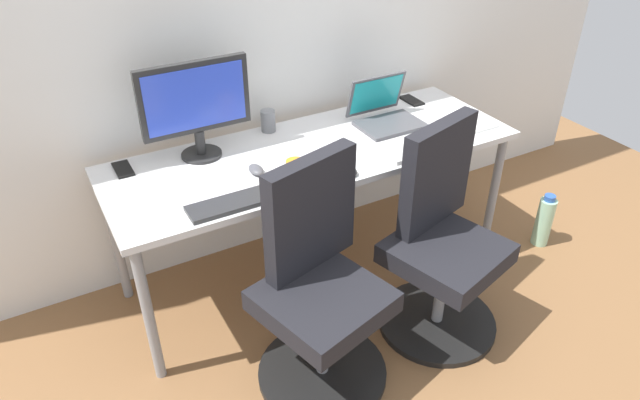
% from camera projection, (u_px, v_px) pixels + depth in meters
% --- Properties ---
extents(ground_plane, '(5.28, 5.28, 0.00)m').
position_uv_depth(ground_plane, '(315.00, 270.00, 3.02)').
color(ground_plane, brown).
extents(desk, '(1.90, 0.67, 0.71)m').
position_uv_depth(desk, '(315.00, 160.00, 2.67)').
color(desk, silver).
rests_on(desk, ground).
extents(office_chair_left, '(0.54, 0.54, 0.94)m').
position_uv_depth(office_chair_left, '(318.00, 289.00, 2.27)').
color(office_chair_left, black).
rests_on(office_chair_left, ground).
extents(office_chair_right, '(0.54, 0.54, 0.94)m').
position_uv_depth(office_chair_right, '(441.00, 243.00, 2.52)').
color(office_chair_right, black).
rests_on(office_chair_right, ground).
extents(water_bottle_on_floor, '(0.09, 0.09, 0.31)m').
position_uv_depth(water_bottle_on_floor, '(544.00, 221.00, 3.14)').
color(water_bottle_on_floor, '#A5D8B2').
rests_on(water_bottle_on_floor, ground).
extents(desktop_monitor, '(0.48, 0.18, 0.43)m').
position_uv_depth(desktop_monitor, '(195.00, 104.00, 2.45)').
color(desktop_monitor, '#262626').
rests_on(desktop_monitor, desk).
extents(open_laptop, '(0.31, 0.28, 0.22)m').
position_uv_depth(open_laptop, '(384.00, 112.00, 2.84)').
color(open_laptop, '#4C4C51').
rests_on(open_laptop, desk).
extents(keyboard_by_monitor, '(0.34, 0.12, 0.02)m').
position_uv_depth(keyboard_by_monitor, '(231.00, 204.00, 2.24)').
color(keyboard_by_monitor, '#2D2D2D').
rests_on(keyboard_by_monitor, desk).
extents(keyboard_by_laptop, '(0.34, 0.12, 0.02)m').
position_uv_depth(keyboard_by_laptop, '(420.00, 150.00, 2.61)').
color(keyboard_by_laptop, '#B7B7B7').
rests_on(keyboard_by_laptop, desk).
extents(mouse_by_monitor, '(0.06, 0.10, 0.03)m').
position_uv_depth(mouse_by_monitor, '(256.00, 170.00, 2.44)').
color(mouse_by_monitor, '#515156').
rests_on(mouse_by_monitor, desk).
extents(mouse_by_laptop, '(0.06, 0.10, 0.03)m').
position_uv_depth(mouse_by_laptop, '(349.00, 170.00, 2.44)').
color(mouse_by_laptop, '#2D2D2D').
rests_on(mouse_by_laptop, desk).
extents(coffee_mug, '(0.08, 0.08, 0.09)m').
position_uv_depth(coffee_mug, '(296.00, 171.00, 2.37)').
color(coffee_mug, orange).
rests_on(coffee_mug, desk).
extents(pen_cup, '(0.07, 0.07, 0.10)m').
position_uv_depth(pen_cup, '(268.00, 121.00, 2.76)').
color(pen_cup, slate).
rests_on(pen_cup, desk).
extents(phone_near_laptop, '(0.07, 0.14, 0.01)m').
position_uv_depth(phone_near_laptop, '(412.00, 100.00, 3.09)').
color(phone_near_laptop, black).
rests_on(phone_near_laptop, desk).
extents(phone_near_monitor, '(0.07, 0.14, 0.01)m').
position_uv_depth(phone_near_monitor, '(123.00, 169.00, 2.47)').
color(phone_near_monitor, black).
rests_on(phone_near_monitor, desk).
extents(paper_pile, '(0.21, 0.30, 0.01)m').
position_uv_depth(paper_pile, '(462.00, 120.00, 2.88)').
color(paper_pile, white).
rests_on(paper_pile, desk).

